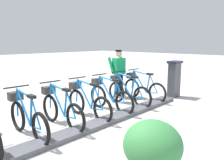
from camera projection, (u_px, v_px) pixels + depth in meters
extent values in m
plane|color=#AAA5A2|center=(98.00, 126.00, 5.24)|extent=(60.00, 60.00, 0.00)
cube|color=#47474C|center=(98.00, 124.00, 5.23)|extent=(0.44, 6.48, 0.10)
cube|color=#38383D|center=(174.00, 80.00, 7.87)|extent=(0.28, 0.44, 1.20)
cube|color=#194C8C|center=(171.00, 70.00, 7.91)|extent=(0.03, 0.30, 0.40)
cube|color=black|center=(175.00, 62.00, 7.76)|extent=(0.36, 0.52, 0.08)
torus|color=black|center=(157.00, 93.00, 7.08)|extent=(0.67, 0.10, 0.67)
torus|color=black|center=(132.00, 88.00, 7.82)|extent=(0.67, 0.10, 0.67)
cylinder|color=#1571B9|center=(140.00, 81.00, 7.53)|extent=(0.60, 0.07, 0.70)
cylinder|color=#1571B9|center=(148.00, 84.00, 7.30)|extent=(0.16, 0.05, 0.61)
cylinder|color=#1571B9|center=(141.00, 73.00, 7.44)|extent=(0.69, 0.07, 0.11)
cylinder|color=#1571B9|center=(152.00, 93.00, 7.24)|extent=(0.43, 0.05, 0.09)
cylinder|color=#1571B9|center=(154.00, 84.00, 7.14)|extent=(0.33, 0.05, 0.56)
cylinder|color=#1571B9|center=(133.00, 80.00, 7.74)|extent=(0.10, 0.04, 0.62)
cube|color=black|center=(150.00, 74.00, 7.20)|extent=(0.22, 0.11, 0.06)
cylinder|color=black|center=(134.00, 69.00, 7.66)|extent=(0.05, 0.54, 0.03)
cube|color=#2D2D2D|center=(131.00, 75.00, 7.78)|extent=(0.21, 0.29, 0.18)
torus|color=black|center=(142.00, 98.00, 6.50)|extent=(0.67, 0.10, 0.67)
torus|color=black|center=(116.00, 92.00, 7.23)|extent=(0.67, 0.10, 0.67)
cylinder|color=blue|center=(124.00, 85.00, 6.95)|extent=(0.60, 0.07, 0.70)
cylinder|color=blue|center=(133.00, 88.00, 6.71)|extent=(0.16, 0.05, 0.61)
cylinder|color=blue|center=(126.00, 76.00, 6.85)|extent=(0.69, 0.07, 0.11)
cylinder|color=blue|center=(137.00, 97.00, 6.65)|extent=(0.43, 0.05, 0.09)
cylinder|color=blue|center=(138.00, 88.00, 6.56)|extent=(0.33, 0.05, 0.56)
cylinder|color=blue|center=(117.00, 83.00, 7.16)|extent=(0.10, 0.04, 0.62)
cube|color=black|center=(135.00, 77.00, 6.61)|extent=(0.22, 0.11, 0.06)
cylinder|color=black|center=(118.00, 72.00, 7.08)|extent=(0.05, 0.54, 0.03)
cube|color=#2D2D2D|center=(115.00, 78.00, 7.19)|extent=(0.21, 0.29, 0.18)
torus|color=black|center=(124.00, 103.00, 5.91)|extent=(0.67, 0.10, 0.67)
torus|color=black|center=(98.00, 96.00, 6.65)|extent=(0.67, 0.10, 0.67)
cylinder|color=blue|center=(106.00, 89.00, 6.36)|extent=(0.60, 0.07, 0.70)
cylinder|color=blue|center=(115.00, 92.00, 6.13)|extent=(0.16, 0.05, 0.61)
cylinder|color=blue|center=(108.00, 79.00, 6.27)|extent=(0.69, 0.07, 0.11)
cylinder|color=blue|center=(119.00, 103.00, 6.07)|extent=(0.43, 0.05, 0.09)
cylinder|color=blue|center=(120.00, 92.00, 5.97)|extent=(0.33, 0.05, 0.56)
cylinder|color=blue|center=(99.00, 86.00, 6.58)|extent=(0.10, 0.04, 0.62)
cube|color=black|center=(116.00, 80.00, 6.03)|extent=(0.22, 0.11, 0.06)
cylinder|color=black|center=(99.00, 74.00, 6.49)|extent=(0.05, 0.54, 0.03)
cube|color=#2D2D2D|center=(97.00, 81.00, 6.61)|extent=(0.21, 0.29, 0.18)
torus|color=black|center=(103.00, 110.00, 5.33)|extent=(0.67, 0.10, 0.67)
torus|color=black|center=(77.00, 102.00, 6.06)|extent=(0.67, 0.10, 0.67)
cylinder|color=blue|center=(84.00, 94.00, 5.78)|extent=(0.60, 0.07, 0.70)
cylinder|color=blue|center=(93.00, 97.00, 5.54)|extent=(0.16, 0.05, 0.61)
cylinder|color=blue|center=(85.00, 83.00, 5.68)|extent=(0.69, 0.07, 0.11)
cylinder|color=blue|center=(97.00, 109.00, 5.48)|extent=(0.43, 0.05, 0.09)
cylinder|color=blue|center=(98.00, 98.00, 5.39)|extent=(0.33, 0.05, 0.56)
cylinder|color=blue|center=(77.00, 91.00, 5.99)|extent=(0.10, 0.04, 0.62)
cube|color=black|center=(94.00, 85.00, 5.44)|extent=(0.22, 0.11, 0.06)
cylinder|color=black|center=(77.00, 78.00, 5.91)|extent=(0.05, 0.54, 0.03)
cube|color=#2D2D2D|center=(75.00, 85.00, 6.02)|extent=(0.21, 0.29, 0.18)
torus|color=black|center=(75.00, 118.00, 4.74)|extent=(0.67, 0.10, 0.67)
torus|color=black|center=(50.00, 108.00, 5.48)|extent=(0.67, 0.10, 0.67)
cylinder|color=#1374BF|center=(57.00, 100.00, 5.19)|extent=(0.60, 0.07, 0.70)
cylinder|color=#1374BF|center=(66.00, 104.00, 4.96)|extent=(0.16, 0.05, 0.61)
cylinder|color=#1374BF|center=(58.00, 87.00, 5.10)|extent=(0.69, 0.07, 0.11)
cylinder|color=#1374BF|center=(70.00, 117.00, 4.90)|extent=(0.43, 0.05, 0.09)
cylinder|color=#1374BF|center=(71.00, 105.00, 4.80)|extent=(0.33, 0.05, 0.56)
cylinder|color=#1374BF|center=(50.00, 96.00, 5.41)|extent=(0.10, 0.04, 0.62)
cube|color=black|center=(67.00, 90.00, 4.86)|extent=(0.22, 0.11, 0.06)
cylinder|color=black|center=(50.00, 82.00, 5.32)|extent=(0.05, 0.54, 0.03)
cube|color=#2D2D2D|center=(48.00, 90.00, 5.44)|extent=(0.21, 0.29, 0.18)
torus|color=black|center=(41.00, 129.00, 4.16)|extent=(0.67, 0.10, 0.67)
torus|color=black|center=(18.00, 116.00, 4.90)|extent=(0.67, 0.10, 0.67)
cylinder|color=#196CB9|center=(24.00, 107.00, 4.61)|extent=(0.60, 0.07, 0.70)
cylinder|color=#196CB9|center=(31.00, 112.00, 4.37)|extent=(0.16, 0.05, 0.61)
cylinder|color=#196CB9|center=(24.00, 93.00, 4.51)|extent=(0.69, 0.07, 0.11)
cylinder|color=#196CB9|center=(36.00, 128.00, 4.31)|extent=(0.43, 0.05, 0.09)
cylinder|color=#196CB9|center=(36.00, 113.00, 4.22)|extent=(0.33, 0.05, 0.56)
cylinder|color=#196CB9|center=(17.00, 103.00, 4.82)|extent=(0.10, 0.04, 0.62)
cube|color=black|center=(31.00, 96.00, 4.28)|extent=(0.22, 0.11, 0.06)
cylinder|color=black|center=(17.00, 87.00, 4.74)|extent=(0.05, 0.54, 0.03)
cube|color=#2D2D2D|center=(15.00, 96.00, 4.85)|extent=(0.21, 0.29, 0.18)
cube|color=white|center=(115.00, 96.00, 7.94)|extent=(0.27, 0.15, 0.10)
cube|color=white|center=(122.00, 95.00, 7.97)|extent=(0.27, 0.15, 0.10)
cylinder|color=black|center=(117.00, 85.00, 7.83)|extent=(0.15, 0.15, 0.82)
cylinder|color=black|center=(121.00, 85.00, 7.95)|extent=(0.15, 0.15, 0.82)
cube|color=#12884C|center=(119.00, 66.00, 7.78)|extent=(0.32, 0.44, 0.56)
cylinder|color=#12884C|center=(111.00, 66.00, 7.69)|extent=(0.35, 0.16, 0.57)
cylinder|color=#12884C|center=(123.00, 65.00, 8.00)|extent=(0.35, 0.16, 0.57)
sphere|color=tan|center=(119.00, 54.00, 7.70)|extent=(0.22, 0.22, 0.22)
cylinder|color=black|center=(119.00, 51.00, 7.70)|extent=(0.22, 0.22, 0.06)
ellipsoid|color=#32753A|center=(153.00, 145.00, 2.84)|extent=(0.76, 0.76, 0.64)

